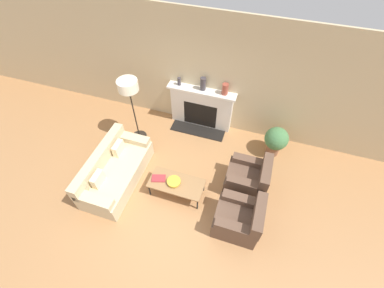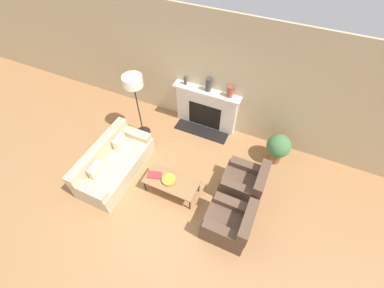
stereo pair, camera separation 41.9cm
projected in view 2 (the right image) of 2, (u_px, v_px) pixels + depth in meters
ground_plane at (159, 203)px, 5.35m from camera, size 18.00×18.00×0.00m
wall_back at (210, 75)px, 5.82m from camera, size 18.00×0.06×2.90m
fireplace at (206, 109)px, 6.42m from camera, size 1.67×0.59×1.13m
couch at (114, 164)px, 5.65m from camera, size 0.88×1.86×0.76m
armchair_near at (229, 223)px, 4.73m from camera, size 0.83×0.76×0.84m
armchair_far at (244, 184)px, 5.28m from camera, size 0.83×0.76×0.84m
coffee_table at (171, 182)px, 5.27m from camera, size 1.13×0.53×0.38m
bowl at (169, 180)px, 5.22m from camera, size 0.28×0.28×0.07m
book at (154, 175)px, 5.33m from camera, size 0.32×0.25×0.02m
floor_lamp at (134, 87)px, 5.55m from camera, size 0.44×0.44×1.71m
mantel_vase_left at (185, 81)px, 6.07m from camera, size 0.08×0.08×0.19m
mantel_vase_center_left at (208, 85)px, 5.86m from camera, size 0.13×0.13×0.32m
mantel_vase_center_right at (230, 92)px, 5.74m from camera, size 0.14×0.14×0.27m
potted_plant at (278, 147)px, 5.74m from camera, size 0.54×0.54×0.77m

